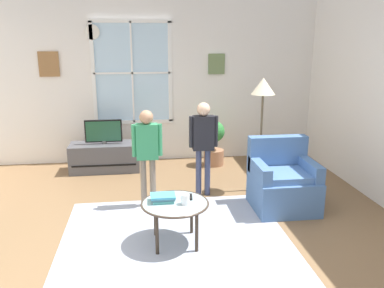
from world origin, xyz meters
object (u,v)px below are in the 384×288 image
object	(u,v)px
television	(104,131)
coffee_table	(175,206)
book_stack	(163,198)
person_black_shirt	(203,138)
floor_lamp	(263,97)
tv_stand	(105,157)
remote_near_cup	(190,197)
remote_near_books	(184,199)
potted_plant_by_window	(214,142)
cup	(185,199)
armchair	(283,183)
person_green_shirt	(147,147)

from	to	relation	value
television	coffee_table	xyz separation A→B (m)	(0.91, -2.51, -0.23)
book_stack	person_black_shirt	xyz separation A→B (m)	(0.61, 1.22, 0.31)
coffee_table	person_black_shirt	xyz separation A→B (m)	(0.49, 1.27, 0.38)
person_black_shirt	floor_lamp	bearing A→B (deg)	6.38
tv_stand	remote_near_cup	size ratio (longest dim) A/B	7.85
book_stack	remote_near_books	xyz separation A→B (m)	(0.22, 0.02, -0.03)
remote_near_books	television	bearing A→B (deg)	112.51
potted_plant_by_window	coffee_table	bearing A→B (deg)	-108.95
remote_near_cup	cup	bearing A→B (deg)	-113.88
book_stack	person_black_shirt	size ratio (longest dim) A/B	0.20
person_black_shirt	remote_near_cup	bearing A→B (deg)	-105.45
armchair	remote_near_cup	world-z (taller)	armchair
tv_stand	armchair	size ratio (longest dim) A/B	1.26
remote_near_books	book_stack	bearing A→B (deg)	-175.84
tv_stand	person_black_shirt	size ratio (longest dim) A/B	0.86
tv_stand	person_black_shirt	distance (m)	1.96
armchair	book_stack	world-z (taller)	armchair
remote_near_cup	person_green_shirt	size ratio (longest dim) A/B	0.11
person_black_shirt	person_green_shirt	distance (m)	0.79
floor_lamp	tv_stand	bearing A→B (deg)	152.64
armchair	book_stack	size ratio (longest dim) A/B	3.42
book_stack	cup	bearing A→B (deg)	-24.55
tv_stand	cup	xyz separation A→B (m)	(1.01, -2.57, 0.29)
coffee_table	armchair	bearing A→B (deg)	27.52
remote_near_books	person_black_shirt	bearing A→B (deg)	71.94
remote_near_books	person_black_shirt	xyz separation A→B (m)	(0.39, 1.21, 0.33)
television	person_black_shirt	xyz separation A→B (m)	(1.41, -1.24, 0.15)
television	book_stack	bearing A→B (deg)	-72.14
television	floor_lamp	world-z (taller)	floor_lamp
armchair	remote_near_cup	size ratio (longest dim) A/B	6.21
person_black_shirt	person_green_shirt	xyz separation A→B (m)	(-0.75, -0.26, -0.02)
armchair	cup	size ratio (longest dim) A/B	8.15
tv_stand	coffee_table	xyz separation A→B (m)	(0.91, -2.51, 0.20)
potted_plant_by_window	floor_lamp	bearing A→B (deg)	-70.69
coffee_table	cup	bearing A→B (deg)	-26.57
remote_near_books	person_green_shirt	bearing A→B (deg)	110.44
tv_stand	floor_lamp	world-z (taller)	floor_lamp
television	cup	world-z (taller)	television
television	remote_near_books	size ratio (longest dim) A/B	4.15
television	armchair	world-z (taller)	armchair
person_black_shirt	book_stack	bearing A→B (deg)	-116.65
tv_stand	potted_plant_by_window	xyz separation A→B (m)	(1.80, 0.06, 0.17)
television	cup	xyz separation A→B (m)	(1.01, -2.56, -0.14)
tv_stand	person_black_shirt	xyz separation A→B (m)	(1.41, -1.24, 0.58)
television	floor_lamp	bearing A→B (deg)	-27.30
coffee_table	cup	size ratio (longest dim) A/B	6.60
person_black_shirt	potted_plant_by_window	xyz separation A→B (m)	(0.39, 1.31, -0.40)
remote_near_books	potted_plant_by_window	world-z (taller)	potted_plant_by_window
remote_near_books	person_green_shirt	xyz separation A→B (m)	(-0.35, 0.95, 0.31)
tv_stand	person_green_shirt	distance (m)	1.73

